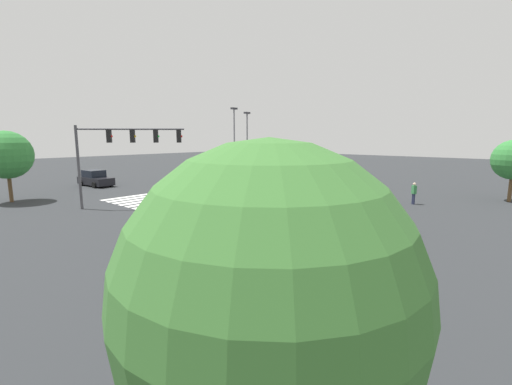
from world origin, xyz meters
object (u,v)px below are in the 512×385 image
at_px(street_light_pole_a, 234,137).
at_px(tree_corner_b, 6,155).
at_px(car_1, 206,229).
at_px(street_light_pole_b, 247,139).
at_px(traffic_signal_mast, 121,145).
at_px(pedestrian, 414,192).
at_px(car_2, 327,178).
at_px(tree_corner_c, 268,293).
at_px(car_3, 95,179).

height_order(street_light_pole_a, tree_corner_b, street_light_pole_a).
relative_size(car_1, street_light_pole_b, 0.63).
relative_size(traffic_signal_mast, pedestrian, 3.52).
height_order(car_2, tree_corner_b, tree_corner_b).
bearing_deg(street_light_pole_b, car_1, 38.45).
xyz_separation_m(car_2, tree_corner_b, (24.31, -13.01, 2.84)).
xyz_separation_m(traffic_signal_mast, car_2, (-19.91, 4.36, -3.60)).
relative_size(car_1, tree_corner_b, 0.92).
distance_m(traffic_signal_mast, street_light_pole_b, 19.81).
relative_size(car_1, pedestrian, 3.08).
xyz_separation_m(traffic_signal_mast, tree_corner_c, (9.00, 19.96, -0.94)).
bearing_deg(street_light_pole_b, tree_corner_c, 42.82).
height_order(traffic_signal_mast, pedestrian, traffic_signal_mast).
height_order(traffic_signal_mast, street_light_pole_b, street_light_pole_b).
distance_m(car_2, street_light_pole_b, 11.05).
bearing_deg(traffic_signal_mast, tree_corner_b, 161.92).
xyz_separation_m(car_1, car_3, (-5.27, -22.93, -0.04)).
xyz_separation_m(traffic_signal_mast, pedestrian, (-14.57, 14.45, -3.42)).
bearing_deg(tree_corner_b, car_3, -154.19).
xyz_separation_m(street_light_pole_a, tree_corner_c, (25.86, 25.98, -1.50)).
height_order(car_1, car_2, car_1).
bearing_deg(tree_corner_b, traffic_signal_mast, 116.92).
relative_size(street_light_pole_a, tree_corner_b, 1.53).
height_order(traffic_signal_mast, car_1, traffic_signal_mast).
relative_size(car_2, tree_corner_c, 0.97).
distance_m(traffic_signal_mast, car_1, 11.11).
distance_m(car_1, street_light_pole_b, 26.52).
relative_size(car_2, pedestrian, 2.93).
height_order(pedestrian, tree_corner_c, tree_corner_c).
bearing_deg(street_light_pole_b, tree_corner_b, -6.71).
xyz_separation_m(car_3, street_light_pole_b, (-15.27, 6.62, 3.94)).
distance_m(car_1, street_light_pole_a, 25.07).
bearing_deg(street_light_pole_b, traffic_signal_mast, 17.35).
bearing_deg(car_3, car_1, -17.12).
relative_size(traffic_signal_mast, street_light_pole_a, 0.69).
relative_size(street_light_pole_a, tree_corner_c, 1.68).
distance_m(car_3, tree_corner_c, 34.96).
height_order(street_light_pole_b, tree_corner_b, street_light_pole_b).
height_order(street_light_pole_b, tree_corner_c, street_light_pole_b).
bearing_deg(tree_corner_b, street_light_pole_b, 173.29).
bearing_deg(car_2, car_3, -48.66).
xyz_separation_m(street_light_pole_a, street_light_pole_b, (-2.05, 0.12, -0.20)).
relative_size(car_1, car_2, 1.05).
xyz_separation_m(car_2, car_3, (16.27, -16.89, 0.03)).
bearing_deg(car_1, car_2, 15.76).
bearing_deg(car_3, car_2, 39.76).
bearing_deg(tree_corner_c, tree_corner_b, -99.15).
distance_m(traffic_signal_mast, car_3, 13.53).
distance_m(street_light_pole_a, tree_corner_c, 36.69).
distance_m(car_1, car_2, 22.38).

